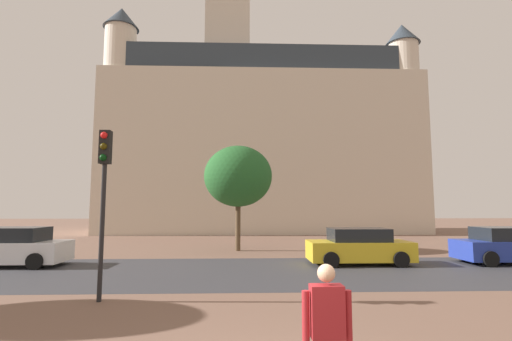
# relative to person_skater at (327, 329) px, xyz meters

# --- Properties ---
(ground_plane) EXTENTS (120.00, 120.00, 0.00)m
(ground_plane) POSITION_rel_person_skater_xyz_m (-0.68, 9.85, -0.96)
(ground_plane) COLOR brown
(street_asphalt_strip) EXTENTS (120.00, 6.80, 0.00)m
(street_asphalt_strip) POSITION_rel_person_skater_xyz_m (-0.68, 9.34, -0.96)
(street_asphalt_strip) COLOR #38383D
(street_asphalt_strip) RESTS_ON ground_plane
(landmark_building) EXTENTS (29.70, 10.35, 34.75)m
(landmark_building) POSITION_rel_person_skater_xyz_m (0.42, 31.12, 8.49)
(landmark_building) COLOR beige
(landmark_building) RESTS_ON ground_plane
(person_skater) EXTENTS (0.61, 0.30, 1.73)m
(person_skater) POSITION_rel_person_skater_xyz_m (0.00, 0.00, 0.00)
(person_skater) COLOR #706656
(person_skater) RESTS_ON ground_plane
(car_yellow) EXTENTS (4.29, 1.97, 1.51)m
(car_yellow) POSITION_rel_person_skater_xyz_m (3.90, 10.83, -0.24)
(car_yellow) COLOR gold
(car_yellow) RESTS_ON ground_plane
(car_white) EXTENTS (4.17, 1.95, 1.58)m
(car_white) POSITION_rel_person_skater_xyz_m (-10.46, 10.83, -0.21)
(car_white) COLOR silver
(car_white) RESTS_ON ground_plane
(car_blue) EXTENTS (4.06, 2.00, 1.54)m
(car_blue) POSITION_rel_person_skater_xyz_m (10.31, 10.83, -0.23)
(car_blue) COLOR #23389E
(car_blue) RESTS_ON ground_plane
(traffic_light_pole) EXTENTS (0.28, 0.34, 4.47)m
(traffic_light_pole) POSITION_rel_person_skater_xyz_m (-4.72, 5.14, 2.17)
(traffic_light_pole) COLOR black
(traffic_light_pole) RESTS_ON ground_plane
(tree_curb_far) EXTENTS (3.83, 3.83, 5.87)m
(tree_curb_far) POSITION_rel_person_skater_xyz_m (-1.32, 15.70, 3.17)
(tree_curb_far) COLOR brown
(tree_curb_far) RESTS_ON ground_plane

